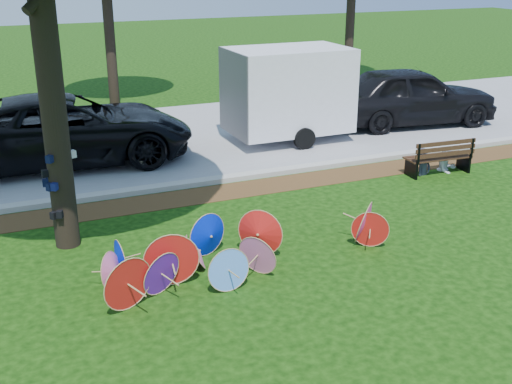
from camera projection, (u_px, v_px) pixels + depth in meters
ground at (276, 289)px, 10.21m from camera, size 90.00×90.00×0.00m
mulch_strip at (191, 197)px, 14.09m from camera, size 90.00×1.00×0.01m
curb at (182, 185)px, 14.68m from camera, size 90.00×0.30×0.12m
street at (140, 142)px, 18.28m from camera, size 90.00×8.00×0.01m
parasol_pile at (219, 251)px, 10.62m from camera, size 5.42×1.66×0.91m
black_van at (66, 129)px, 16.15m from camera, size 6.51×3.38×1.75m
dark_pickup at (411, 96)px, 19.87m from camera, size 5.56×2.84×1.81m
cargo_trailer at (288, 90)px, 17.99m from camera, size 3.30×2.10×2.91m
park_bench at (438, 156)px, 15.51m from camera, size 1.71×0.74×0.87m
person_left at (425, 149)px, 15.35m from camera, size 0.54×0.44×1.27m
person_right at (449, 147)px, 15.62m from camera, size 0.62×0.51×1.19m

